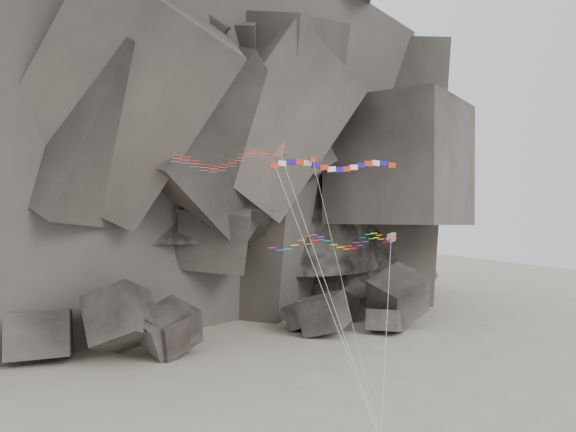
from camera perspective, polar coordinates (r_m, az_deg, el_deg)
name	(u,v)px	position (r m, az deg, el deg)	size (l,w,h in m)	color
headland	(136,90)	(115.19, -15.22, 12.28)	(110.00, 70.00, 84.00)	#4B443E
boulder_field	(232,326)	(80.62, -5.69, -11.03)	(75.27, 17.35, 10.65)	#47423F
delta_kite	(224,159)	(47.36, -6.53, 5.79)	(14.41, 10.63, 24.07)	red
banner_kite	(334,167)	(47.52, 4.70, 5.02)	(10.57, 7.25, 22.05)	red
parafoil_kite	(330,241)	(44.79, 4.31, -2.56)	(13.09, 4.43, 15.90)	#C8CA0B
pennant_kite	(324,207)	(45.71, 3.66, 0.88)	(3.47, 5.47, 22.15)	red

